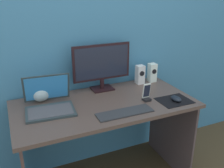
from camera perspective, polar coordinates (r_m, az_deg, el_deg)
wall_back at (r=2.09m, az=-5.86°, el=12.37°), size 6.00×0.04×2.50m
desk at (r=1.97m, az=-1.63°, el=-8.53°), size 1.36×0.67×0.75m
monitor at (r=2.06m, az=-2.34°, el=4.33°), size 0.50×0.14×0.39m
speaker_right at (r=2.31m, az=9.17°, el=2.59°), size 0.07×0.07×0.17m
speaker_near_monitor at (r=2.25m, az=6.42°, el=2.17°), size 0.07×0.07×0.17m
laptop at (r=1.83m, az=-14.19°, el=-4.28°), size 0.36×0.34×0.24m
fishbowl at (r=1.98m, az=-16.08°, el=-1.59°), size 0.16×0.16×0.16m
keyboard_external at (r=1.74m, az=2.96°, el=-6.54°), size 0.40×0.13×0.01m
mousepad at (r=1.98m, az=14.05°, el=-3.69°), size 0.25×0.20×0.00m
mouse at (r=1.97m, az=14.44°, el=-3.26°), size 0.06×0.10×0.04m
phone_in_dock at (r=1.93m, az=7.91°, el=-2.43°), size 0.06×0.06×0.14m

